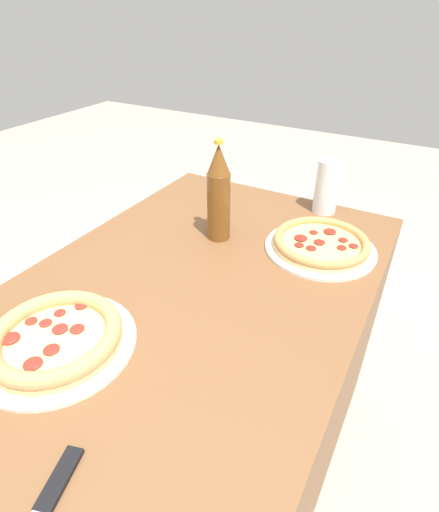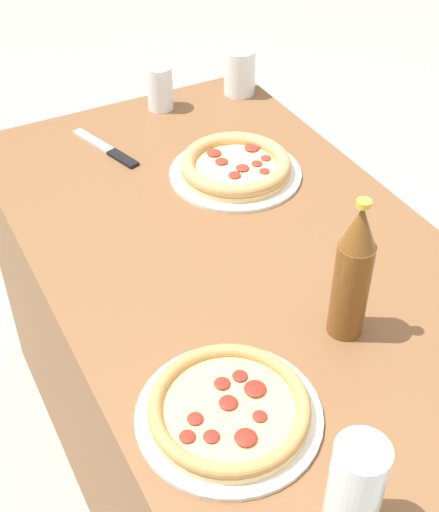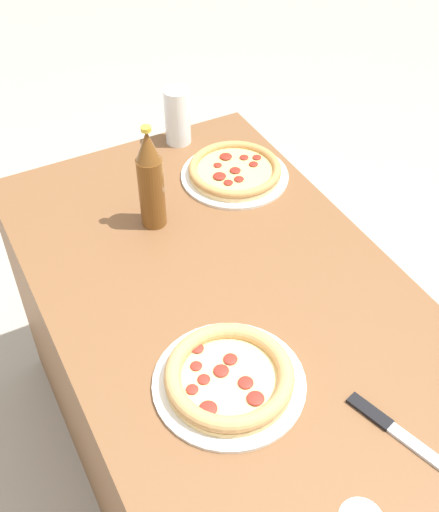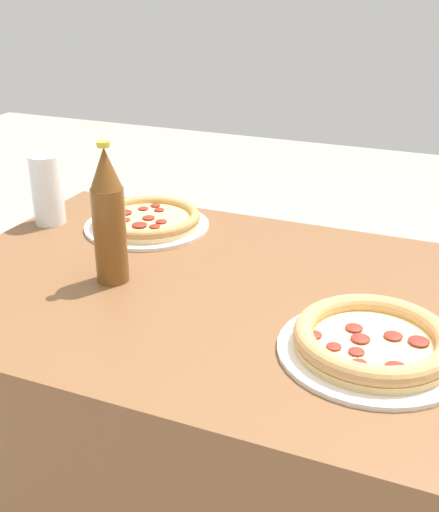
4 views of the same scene
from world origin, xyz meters
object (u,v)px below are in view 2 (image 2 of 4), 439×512
object	(u,v)px
glass_orange_juice	(160,89)
beer_bottle	(353,273)
pizza_margherita	(236,167)
glass_red_wine	(240,74)
pizza_veggie	(229,410)
knife	(108,149)
glass_lemonade	(355,490)

from	to	relation	value
glass_orange_juice	beer_bottle	distance (m)	0.86
pizza_margherita	glass_red_wine	distance (m)	0.39
pizza_veggie	glass_orange_juice	distance (m)	0.97
pizza_veggie	knife	world-z (taller)	pizza_veggie
pizza_veggie	knife	distance (m)	0.80
beer_bottle	glass_red_wine	bearing A→B (deg)	162.60
glass_orange_juice	glass_red_wine	world-z (taller)	glass_red_wine
pizza_margherita	beer_bottle	distance (m)	0.51
glass_red_wine	glass_lemonade	world-z (taller)	glass_lemonade
pizza_veggie	pizza_margherita	distance (m)	0.65
pizza_margherita	glass_red_wine	xyz separation A→B (m)	(-0.34, 0.20, 0.03)
pizza_margherita	knife	xyz separation A→B (m)	(-0.23, -0.21, -0.02)
glass_orange_juice	pizza_veggie	bearing A→B (deg)	-18.30
glass_red_wine	beer_bottle	distance (m)	0.88
pizza_veggie	glass_lemonade	size ratio (longest dim) A/B	1.77
pizza_margherita	beer_bottle	size ratio (longest dim) A/B	1.09
glass_orange_juice	glass_lemonade	distance (m)	1.17
glass_orange_juice	knife	world-z (taller)	glass_orange_juice
beer_bottle	knife	world-z (taller)	beer_bottle
glass_lemonade	beer_bottle	bearing A→B (deg)	145.32
pizza_veggie	pizza_margherita	bearing A→B (deg)	150.28
pizza_veggie	pizza_margherita	size ratio (longest dim) A/B	0.97
glass_orange_juice	beer_bottle	size ratio (longest dim) A/B	0.42
pizza_margherita	glass_red_wine	size ratio (longest dim) A/B	2.47
pizza_veggie	glass_red_wine	bearing A→B (deg)	150.06
glass_orange_juice	glass_red_wine	xyz separation A→B (m)	(0.02, 0.22, 0.00)
glass_orange_juice	glass_red_wine	size ratio (longest dim) A/B	0.95
glass_red_wine	glass_lemonade	xyz separation A→B (m)	(1.12, -0.46, 0.02)
glass_lemonade	knife	size ratio (longest dim) A/B	0.73
glass_red_wine	knife	world-z (taller)	glass_red_wine
glass_red_wine	glass_orange_juice	bearing A→B (deg)	-95.37
glass_red_wine	knife	xyz separation A→B (m)	(0.11, -0.41, -0.05)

